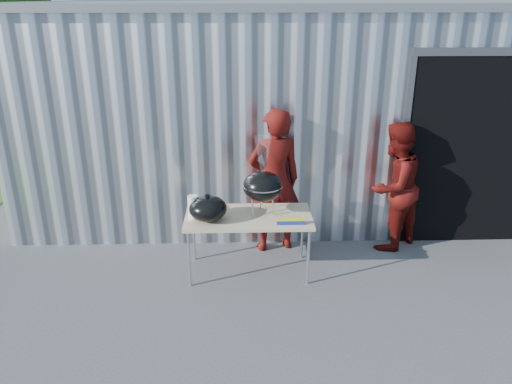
{
  "coord_description": "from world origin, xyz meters",
  "views": [
    {
      "loc": [
        -0.05,
        -4.47,
        3.18
      ],
      "look_at": [
        0.12,
        0.93,
        1.05
      ],
      "focal_mm": 35.0,
      "sensor_mm": 36.0,
      "label": 1
    }
  ],
  "objects_px": {
    "folding_table": "(248,219)",
    "person_bystander": "(393,187)",
    "person_cook": "(274,181)",
    "kettle_grill": "(263,181)"
  },
  "relations": [
    {
      "from": "folding_table",
      "to": "person_bystander",
      "type": "height_order",
      "value": "person_bystander"
    },
    {
      "from": "folding_table",
      "to": "person_bystander",
      "type": "distance_m",
      "value": 2.01
    },
    {
      "from": "person_cook",
      "to": "person_bystander",
      "type": "height_order",
      "value": "person_cook"
    },
    {
      "from": "folding_table",
      "to": "kettle_grill",
      "type": "xyz_separation_m",
      "value": [
        0.17,
        0.07,
        0.45
      ]
    },
    {
      "from": "person_bystander",
      "to": "kettle_grill",
      "type": "bearing_deg",
      "value": -22.31
    },
    {
      "from": "person_cook",
      "to": "kettle_grill",
      "type": "bearing_deg",
      "value": 58.3
    },
    {
      "from": "folding_table",
      "to": "kettle_grill",
      "type": "height_order",
      "value": "kettle_grill"
    },
    {
      "from": "kettle_grill",
      "to": "person_cook",
      "type": "distance_m",
      "value": 0.62
    },
    {
      "from": "person_bystander",
      "to": "folding_table",
      "type": "bearing_deg",
      "value": -21.97
    },
    {
      "from": "folding_table",
      "to": "kettle_grill",
      "type": "bearing_deg",
      "value": 21.57
    }
  ]
}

